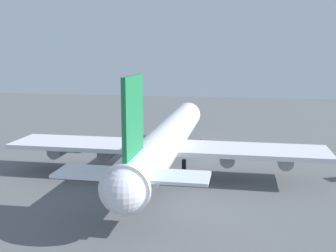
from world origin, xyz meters
TOP-DOWN VIEW (x-y plane):
  - ground_plane at (0.00, 0.00)m, footprint 231.81×231.81m
  - cargo_airplane at (-0.33, 0.00)m, footprint 57.95×51.21m
  - maintenance_van at (10.94, 19.61)m, footprint 3.54×4.16m
  - safety_cone_nose at (26.08, -3.38)m, footprint 0.48×0.48m

SIDE VIEW (x-z plane):
  - ground_plane at x=0.00m, z-range 0.00..0.00m
  - safety_cone_nose at x=26.08m, z-range 0.00..0.68m
  - maintenance_van at x=10.94m, z-range 0.01..2.22m
  - cargo_airplane at x=-0.33m, z-range -3.12..14.50m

